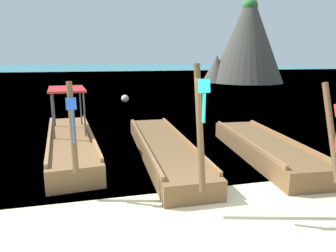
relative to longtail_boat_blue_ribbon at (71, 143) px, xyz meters
name	(u,v)px	position (x,y,z in m)	size (l,w,h in m)	color
ground	(213,222)	(2.70, -4.74, -0.34)	(120.00, 120.00, 0.00)	beige
sea_water	(103,71)	(2.70, 56.64, -0.33)	(120.00, 120.00, 0.00)	#147A89
longtail_boat_blue_ribbon	(71,143)	(0.00, 0.00, 0.00)	(1.85, 6.22, 2.39)	brown
longtail_boat_turquoise_ribbon	(164,148)	(2.67, -0.98, -0.09)	(1.41, 6.71, 2.76)	brown
longtail_boat_red_ribbon	(264,148)	(5.51, -1.73, -0.07)	(1.75, 5.69, 2.38)	brown
karst_rock	(247,39)	(17.83, 23.07, 4.56)	(9.11, 8.19, 10.08)	#47443D
mooring_buoy_near	(200,95)	(8.06, 11.04, -0.08)	(0.50, 0.50, 0.50)	#EA5119
mooring_buoy_far	(125,99)	(2.67, 10.27, -0.09)	(0.48, 0.48, 0.48)	white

